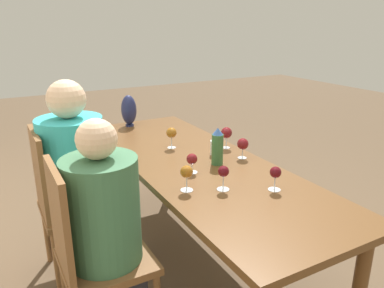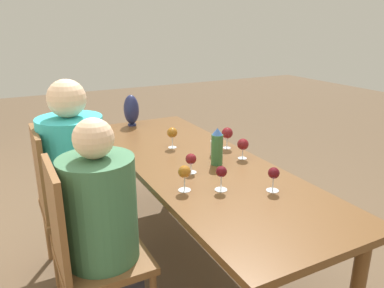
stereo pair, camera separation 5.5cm
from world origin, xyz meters
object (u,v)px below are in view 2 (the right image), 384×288
(wine_glass_1, at_px, (243,145))
(wine_glass_5, at_px, (184,173))
(water_tumbler, at_px, (216,148))
(person_near, at_px, (104,227))
(wine_glass_4, at_px, (274,174))
(chair_far, at_px, (65,199))
(vase, at_px, (131,110))
(chair_near, at_px, (87,251))
(wine_glass_2, at_px, (191,160))
(wine_glass_6, at_px, (221,173))
(wine_glass_0, at_px, (227,133))
(wine_glass_3, at_px, (172,133))
(water_bottle, at_px, (217,147))
(person_far, at_px, (77,174))

(wine_glass_1, xyz_separation_m, wine_glass_5, (-0.26, 0.56, 0.01))
(water_tumbler, bearing_deg, person_near, 114.03)
(wine_glass_4, relative_size, chair_far, 0.13)
(wine_glass_1, xyz_separation_m, wine_glass_4, (-0.48, 0.14, 0.00))
(vase, xyz_separation_m, person_near, (-1.37, 0.62, -0.24))
(vase, relative_size, chair_near, 0.27)
(wine_glass_2, relative_size, wine_glass_6, 0.88)
(wine_glass_0, bearing_deg, chair_far, 82.09)
(wine_glass_1, height_order, wine_glass_3, wine_glass_3)
(wine_glass_2, bearing_deg, wine_glass_1, -82.26)
(water_tumbler, bearing_deg, wine_glass_0, -58.84)
(wine_glass_0, relative_size, wine_glass_1, 1.12)
(wine_glass_4, xyz_separation_m, wine_glass_5, (0.22, 0.42, 0.01))
(water_tumbler, height_order, wine_glass_3, wine_glass_3)
(water_bottle, distance_m, wine_glass_3, 0.44)
(vase, height_order, person_far, person_far)
(water_tumbler, distance_m, vase, 1.02)
(wine_glass_1, xyz_separation_m, wine_glass_6, (-0.35, 0.38, 0.00))
(wine_glass_5, xyz_separation_m, wine_glass_6, (-0.09, -0.18, -0.00))
(vase, relative_size, wine_glass_0, 1.76)
(wine_glass_4, bearing_deg, wine_glass_3, 11.09)
(wine_glass_0, height_order, chair_far, chair_far)
(wine_glass_2, height_order, person_near, person_near)
(vase, xyz_separation_m, wine_glass_6, (-1.46, 0.00, -0.04))
(water_tumbler, bearing_deg, chair_far, 76.19)
(wine_glass_1, height_order, wine_glass_5, wine_glass_5)
(water_bottle, distance_m, water_tumbler, 0.19)
(water_bottle, relative_size, wine_glass_0, 1.56)
(wine_glass_4, height_order, chair_near, chair_near)
(wine_glass_6, xyz_separation_m, chair_far, (0.73, 0.71, -0.31))
(water_tumbler, xyz_separation_m, wine_glass_5, (-0.40, 0.44, 0.05))
(wine_glass_5, relative_size, wine_glass_6, 1.04)
(person_near, bearing_deg, chair_near, 90.00)
(chair_near, bearing_deg, person_far, -8.34)
(wine_glass_4, relative_size, chair_near, 0.13)
(wine_glass_1, xyz_separation_m, person_near, (-0.25, 1.00, -0.20))
(person_far, bearing_deg, person_near, -179.99)
(wine_glass_3, xyz_separation_m, person_far, (-0.04, 0.68, -0.17))
(wine_glass_1, xyz_separation_m, wine_glass_3, (0.42, 0.32, 0.01))
(person_far, bearing_deg, wine_glass_4, -135.13)
(wine_glass_4, height_order, wine_glass_5, wine_glass_5)
(wine_glass_5, bearing_deg, water_tumbler, -47.69)
(wine_glass_0, relative_size, wine_glass_4, 1.14)
(wine_glass_3, bearing_deg, water_bottle, -165.26)
(water_bottle, height_order, wine_glass_3, water_bottle)
(water_tumbler, distance_m, wine_glass_5, 0.60)
(wine_glass_6, distance_m, person_far, 0.97)
(chair_far, bearing_deg, person_far, -90.00)
(wine_glass_1, bearing_deg, wine_glass_5, 114.99)
(chair_near, relative_size, chair_far, 1.00)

